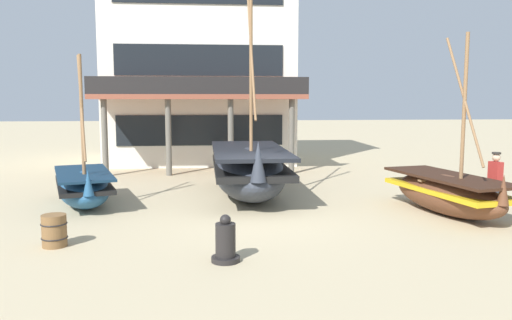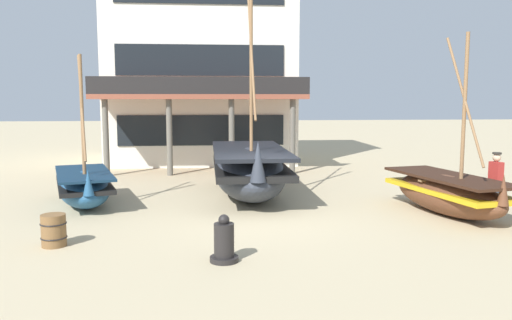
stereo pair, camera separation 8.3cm
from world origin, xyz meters
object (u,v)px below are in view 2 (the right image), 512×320
(wooden_barrel, at_px, (54,230))
(harbor_building_main, at_px, (202,65))
(fishing_boat_near_left, at_px, (84,186))
(capstan_winch, at_px, (224,243))
(fishing_boat_centre_large, at_px, (249,170))
(fisherman_by_hull, at_px, (495,183))
(fishing_boat_far_right, at_px, (448,193))

(wooden_barrel, relative_size, harbor_building_main, 0.07)
(wooden_barrel, bearing_deg, harbor_building_main, 79.04)
(fishing_boat_near_left, bearing_deg, capstan_winch, -55.12)
(fishing_boat_centre_large, height_order, fisherman_by_hull, fishing_boat_centre_large)
(fishing_boat_far_right, distance_m, fisherman_by_hull, 1.45)
(fishing_boat_centre_large, bearing_deg, fisherman_by_hull, -23.05)
(capstan_winch, distance_m, wooden_barrel, 3.89)
(capstan_winch, bearing_deg, wooden_barrel, 159.13)
(capstan_winch, height_order, wooden_barrel, capstan_winch)
(fisherman_by_hull, xyz_separation_m, harbor_building_main, (-8.31, 13.21, 4.02))
(capstan_winch, bearing_deg, fishing_boat_far_right, 29.97)
(fishing_boat_near_left, xyz_separation_m, wooden_barrel, (0.38, -4.36, -0.21))
(fishing_boat_near_left, relative_size, capstan_winch, 4.73)
(fishing_boat_centre_large, height_order, wooden_barrel, fishing_boat_centre_large)
(fishing_boat_near_left, bearing_deg, wooden_barrel, -85.08)
(fishing_boat_near_left, xyz_separation_m, harbor_building_main, (3.39, 11.20, 4.29))
(fishing_boat_near_left, distance_m, capstan_winch, 7.01)
(wooden_barrel, height_order, harbor_building_main, harbor_building_main)
(fishing_boat_near_left, relative_size, wooden_barrel, 6.35)
(harbor_building_main, bearing_deg, capstan_winch, -87.91)
(harbor_building_main, bearing_deg, fishing_boat_centre_large, -81.06)
(fishing_boat_near_left, xyz_separation_m, capstan_winch, (4.01, -5.75, -0.19))
(wooden_barrel, xyz_separation_m, harbor_building_main, (3.01, 15.56, 4.51))
(fishing_boat_near_left, bearing_deg, fishing_boat_far_right, -11.74)
(fishing_boat_near_left, distance_m, wooden_barrel, 4.38)
(fishing_boat_near_left, bearing_deg, fishing_boat_centre_large, 9.35)
(fishing_boat_near_left, relative_size, harbor_building_main, 0.46)
(fishing_boat_centre_large, xyz_separation_m, capstan_winch, (-1.01, -6.57, -0.49))
(fisherman_by_hull, relative_size, harbor_building_main, 0.17)
(fishing_boat_centre_large, bearing_deg, fishing_boat_far_right, -29.41)
(fishing_boat_far_right, distance_m, wooden_barrel, 10.15)
(harbor_building_main, bearing_deg, fishing_boat_far_right, -62.69)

